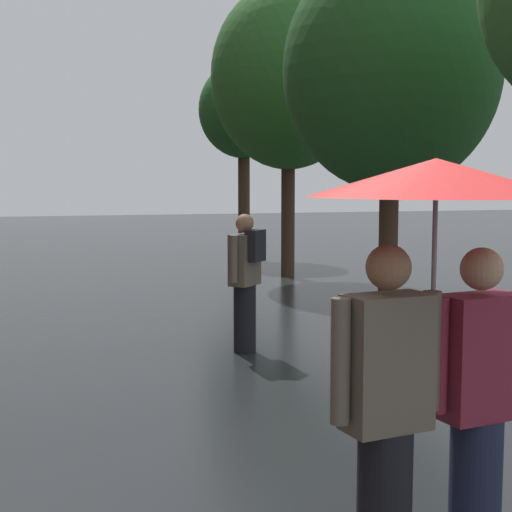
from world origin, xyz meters
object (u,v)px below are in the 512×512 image
Objects in this scene: street_tree_1 at (391,71)px; street_tree_2 at (289,77)px; street_tree_3 at (244,112)px; pedestrian_walking_midground at (246,279)px; couple_under_umbrella at (434,297)px.

street_tree_2 is (0.03, 4.58, 0.49)m from street_tree_1.
street_tree_3 is 3.11× the size of pedestrian_walking_midground.
couple_under_umbrella is 5.22m from pedestrian_walking_midground.
pedestrian_walking_midground is at bearing -145.89° from street_tree_1.
street_tree_1 is at bearing 64.70° from couple_under_umbrella.
street_tree_3 is 16.24m from couple_under_umbrella.
street_tree_3 is at bearing 74.04° from pedestrian_walking_midground.
pedestrian_walking_midground is at bearing -113.34° from street_tree_2.
street_tree_3 reaches higher than pedestrian_walking_midground.
street_tree_2 reaches higher than street_tree_1.
street_tree_1 is 8.06m from couple_under_umbrella.
street_tree_1 is 4.60m from street_tree_2.
street_tree_1 reaches higher than street_tree_3.
street_tree_1 is at bearing 34.11° from pedestrian_walking_midground.
couple_under_umbrella is at bearing -115.30° from street_tree_1.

